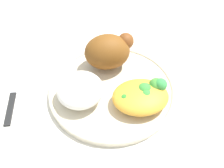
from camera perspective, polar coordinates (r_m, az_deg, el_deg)
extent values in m
plane|color=silver|center=(0.55, 0.00, -1.80)|extent=(2.00, 2.00, 0.00)
cylinder|color=beige|center=(0.55, 0.00, -1.40)|extent=(0.25, 0.25, 0.01)
torus|color=beige|center=(0.54, 0.00, -1.00)|extent=(0.26, 0.26, 0.01)
ellipsoid|color=brown|center=(0.56, -1.02, 6.85)|extent=(0.10, 0.07, 0.08)
sphere|color=brown|center=(0.56, 2.93, 9.13)|extent=(0.03, 0.03, 0.03)
ellipsoid|color=silver|center=(0.51, -6.81, -1.21)|extent=(0.09, 0.09, 0.05)
ellipsoid|color=gold|center=(0.51, 6.09, -2.71)|extent=(0.11, 0.09, 0.03)
sphere|color=#30882B|center=(0.49, 2.76, -3.19)|extent=(0.02, 0.02, 0.02)
sphere|color=green|center=(0.50, 7.22, -2.41)|extent=(0.02, 0.02, 0.02)
sphere|color=green|center=(0.51, 10.35, -0.10)|extent=(0.02, 0.02, 0.02)
sphere|color=#449035|center=(0.52, 9.38, -0.33)|extent=(0.03, 0.03, 0.03)
sphere|color=green|center=(0.51, 6.88, -1.31)|extent=(0.03, 0.03, 0.03)
sphere|color=#3D8D32|center=(0.50, 4.36, -2.87)|extent=(0.02, 0.02, 0.02)
sphere|color=#2D7925|center=(0.51, 7.27, -1.05)|extent=(0.02, 0.02, 0.02)
cube|color=silver|center=(0.57, -18.10, -2.07)|extent=(0.01, 0.11, 0.01)
cube|color=silver|center=(0.62, -17.32, 2.79)|extent=(0.02, 0.04, 0.00)
cube|color=black|center=(0.56, -20.94, -4.80)|extent=(0.02, 0.08, 0.01)
cube|color=#B2B2B7|center=(0.62, -19.55, 1.96)|extent=(0.02, 0.11, 0.00)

